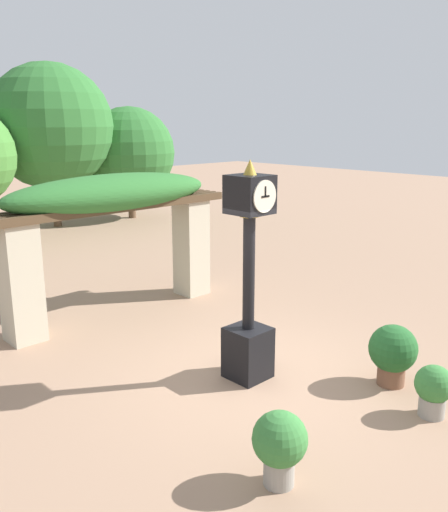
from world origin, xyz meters
name	(u,v)px	position (x,y,z in m)	size (l,w,h in m)	color
ground_plane	(255,375)	(0.00, 0.00, 0.00)	(60.00, 60.00, 0.00)	#9E7A60
pedestal_clock	(249,289)	(-0.12, 0.04, 1.35)	(0.56, 0.57, 3.16)	black
pergola	(114,212)	(0.00, 3.61, 1.99)	(4.91, 1.17, 2.70)	#BCB299
potted_plant_near_left	(280,443)	(-1.63, -1.85, 0.47)	(0.58, 0.58, 0.81)	gray
potted_plant_near_right	(434,388)	(0.78, -2.33, 0.38)	(0.48, 0.48, 0.68)	gray
potted_plant_far_left	(393,352)	(1.18, -1.54, 0.50)	(0.68, 0.68, 0.88)	brown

